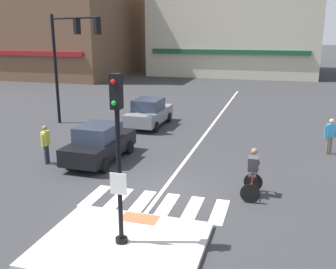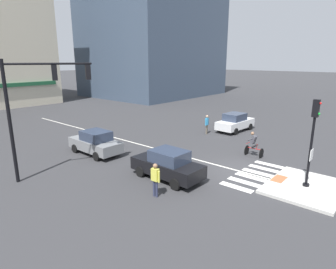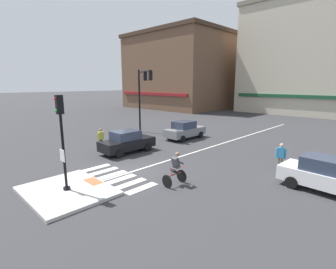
{
  "view_description": "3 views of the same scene",
  "coord_description": "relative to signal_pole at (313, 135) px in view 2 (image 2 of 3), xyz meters",
  "views": [
    {
      "loc": [
        3.68,
        -11.98,
        5.51
      ],
      "look_at": [
        -0.54,
        2.51,
        1.41
      ],
      "focal_mm": 41.15,
      "sensor_mm": 36.0,
      "label": 1
    },
    {
      "loc": [
        -14.76,
        -7.16,
        6.37
      ],
      "look_at": [
        -1.21,
        4.49,
        1.68
      ],
      "focal_mm": 30.8,
      "sensor_mm": 36.0,
      "label": 2
    },
    {
      "loc": [
        10.98,
        -8.14,
        5.02
      ],
      "look_at": [
        -0.66,
        3.8,
        1.58
      ],
      "focal_mm": 26.47,
      "sensor_mm": 36.0,
      "label": 3
    }
  ],
  "objects": [
    {
      "name": "signal_pole",
      "position": [
        0.0,
        0.0,
        0.0
      ],
      "size": [
        0.44,
        0.38,
        4.39
      ],
      "color": "black",
      "rests_on": "traffic_island"
    },
    {
      "name": "pedestrian_waiting_far_side",
      "position": [
        6.05,
        9.96,
        -1.82
      ],
      "size": [
        0.54,
        0.3,
        1.67
      ],
      "color": "#6B6051",
      "rests_on": "ground"
    },
    {
      "name": "pedestrian_at_curb_left",
      "position": [
        -5.61,
        5.2,
        -1.82
      ],
      "size": [
        0.23,
        0.55,
        1.67
      ],
      "color": "#2D334C",
      "rests_on": "ground"
    },
    {
      "name": "traffic_island",
      "position": [
        0.0,
        0.01,
        -2.72
      ],
      "size": [
        4.28,
        3.42,
        0.15
      ],
      "primitive_type": "cube",
      "color": "beige",
      "rests_on": "ground"
    },
    {
      "name": "ground_plane",
      "position": [
        0.0,
        3.7,
        -2.8
      ],
      "size": [
        300.0,
        300.0,
        0.0
      ],
      "primitive_type": "plane",
      "color": "#333335"
    },
    {
      "name": "crosswalk_stripe_e",
      "position": [
        1.29,
        2.75,
        -2.79
      ],
      "size": [
        0.44,
        1.8,
        0.01
      ],
      "primitive_type": "cube",
      "color": "silver",
      "rests_on": "ground"
    },
    {
      "name": "car_grey_westbound_far",
      "position": [
        -3.59,
        12.72,
        -1.99
      ],
      "size": [
        1.88,
        4.12,
        1.64
      ],
      "color": "slate",
      "rests_on": "ground"
    },
    {
      "name": "tactile_pad_front",
      "position": [
        0.0,
        1.37,
        -2.64
      ],
      "size": [
        1.1,
        0.6,
        0.01
      ],
      "primitive_type": "cube",
      "color": "#DB5B38",
      "rests_on": "traffic_island"
    },
    {
      "name": "crosswalk_stripe_c",
      "position": [
        -0.43,
        2.75,
        -2.79
      ],
      "size": [
        0.44,
        1.8,
        0.01
      ],
      "primitive_type": "cube",
      "color": "silver",
      "rests_on": "ground"
    },
    {
      "name": "crosswalk_stripe_d",
      "position": [
        0.43,
        2.75,
        -2.79
      ],
      "size": [
        0.44,
        1.8,
        0.01
      ],
      "primitive_type": "cube",
      "color": "silver",
      "rests_on": "ground"
    },
    {
      "name": "traffic_light_mast",
      "position": [
        -7.94,
        11.4,
        1.62
      ],
      "size": [
        3.98,
        2.0,
        6.39
      ],
      "color": "black",
      "rests_on": "ground"
    },
    {
      "name": "crosswalk_stripe_b",
      "position": [
        -1.29,
        2.75,
        -2.79
      ],
      "size": [
        0.44,
        1.8,
        0.01
      ],
      "primitive_type": "cube",
      "color": "silver",
      "rests_on": "ground"
    },
    {
      "name": "crosswalk_stripe_a",
      "position": [
        -2.15,
        2.75,
        -2.79
      ],
      "size": [
        0.44,
        1.8,
        0.01
      ],
      "primitive_type": "cube",
      "color": "silver",
      "rests_on": "ground"
    },
    {
      "name": "building_corner_left",
      "position": [
        24.62,
        33.87,
        8.49
      ],
      "size": [
        21.74,
        18.61,
        22.54
      ],
      "color": "#3D4C60",
      "rests_on": "ground"
    },
    {
      "name": "car_black_westbound_near",
      "position": [
        -3.59,
        6.16,
        -1.99
      ],
      "size": [
        1.89,
        4.12,
        1.64
      ],
      "color": "black",
      "rests_on": "ground"
    },
    {
      "name": "crosswalk_stripe_f",
      "position": [
        2.15,
        2.75,
        -2.79
      ],
      "size": [
        0.44,
        1.8,
        0.01
      ],
      "primitive_type": "cube",
      "color": "silver",
      "rests_on": "ground"
    },
    {
      "name": "cyclist",
      "position": [
        3.02,
        4.25,
        -1.93
      ],
      "size": [
        0.68,
        1.1,
        1.68
      ],
      "color": "black",
      "rests_on": "ground"
    },
    {
      "name": "lane_centre_line",
      "position": [
        -0.04,
        13.7,
        -2.79
      ],
      "size": [
        0.14,
        28.0,
        0.01
      ],
      "primitive_type": "cube",
      "color": "silver",
      "rests_on": "ground"
    },
    {
      "name": "car_white_cross_right",
      "position": [
        8.66,
        8.62,
        -1.99
      ],
      "size": [
        4.19,
        2.02,
        1.64
      ],
      "color": "white",
      "rests_on": "ground"
    }
  ]
}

